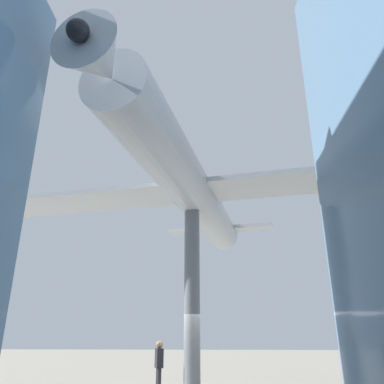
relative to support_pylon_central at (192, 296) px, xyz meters
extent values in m
cylinder|color=slate|center=(0.00, 0.00, 0.00)|extent=(0.57, 0.57, 6.26)
cylinder|color=#B2B7BC|center=(0.00, 0.00, 3.96)|extent=(4.36, 14.38, 1.65)
cube|color=#B2B7BC|center=(0.00, 0.00, 3.96)|extent=(17.85, 5.59, 0.18)
cube|color=#B2B7BC|center=(-1.21, -6.19, 4.08)|extent=(5.76, 2.07, 0.18)
cube|color=#B2B7BC|center=(-1.21, -6.19, 5.13)|extent=(0.39, 1.11, 2.01)
cone|color=#B2B7BC|center=(1.49, 7.65, 3.96)|extent=(1.62, 1.51, 1.41)
sphere|color=black|center=(1.65, 8.45, 3.96)|extent=(0.44, 0.44, 0.44)
cylinder|color=#232328|center=(1.16, -0.17, -2.73)|extent=(0.14, 0.14, 0.79)
cylinder|color=#232328|center=(1.09, -0.01, -2.73)|extent=(0.14, 0.14, 0.79)
cube|color=black|center=(1.13, -0.09, -2.03)|extent=(0.35, 0.45, 0.61)
sphere|color=#936B4C|center=(1.13, -0.09, -1.61)|extent=(0.25, 0.25, 0.25)
camera|label=1|loc=(-0.76, 13.71, -1.30)|focal=35.00mm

